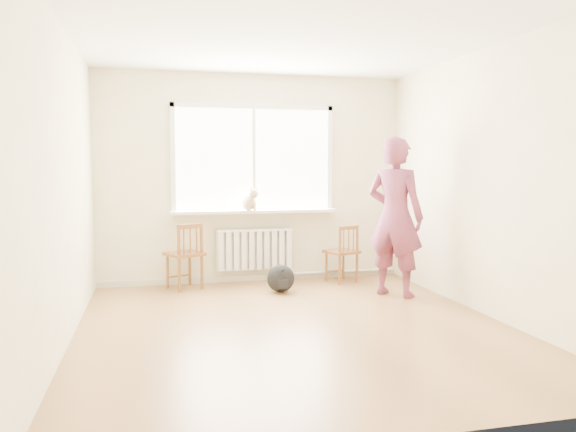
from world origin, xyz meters
TOP-DOWN VIEW (x-y plane):
  - floor at (0.00, 0.00)m, footprint 4.50×4.50m
  - ceiling at (0.00, 0.00)m, footprint 4.50×4.50m
  - back_wall at (0.00, 2.25)m, footprint 4.00×0.01m
  - window at (0.00, 2.22)m, footprint 2.12×0.05m
  - windowsill at (0.00, 2.14)m, footprint 2.15×0.22m
  - radiator at (0.00, 2.16)m, footprint 1.00×0.12m
  - heating_pipe at (1.25, 2.19)m, footprint 1.40×0.04m
  - baseboard at (0.00, 2.23)m, footprint 4.00×0.03m
  - chair_left at (-0.90, 1.91)m, footprint 0.53×0.52m
  - chair_right at (1.12, 1.85)m, footprint 0.47×0.46m
  - person at (1.45, 1.01)m, footprint 0.78×0.80m
  - cat at (-0.09, 2.05)m, footprint 0.28×0.45m
  - backpack at (0.20, 1.48)m, footprint 0.39×0.33m

SIDE VIEW (x-z plane):
  - floor at x=0.00m, z-range 0.00..0.00m
  - baseboard at x=0.00m, z-range 0.00..0.08m
  - heating_pipe at x=1.25m, z-range 0.06..0.10m
  - backpack at x=0.20m, z-range 0.00..0.33m
  - chair_right at x=1.12m, z-range 0.00..0.76m
  - chair_left at x=-0.90m, z-range 0.00..0.82m
  - radiator at x=0.00m, z-range 0.16..0.71m
  - person at x=1.45m, z-range 0.00..1.85m
  - windowsill at x=0.00m, z-range 0.91..0.95m
  - cat at x=-0.09m, z-range 0.92..1.23m
  - back_wall at x=0.00m, z-range 0.00..2.70m
  - window at x=0.00m, z-range 0.95..2.37m
  - ceiling at x=0.00m, z-range 2.70..2.70m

